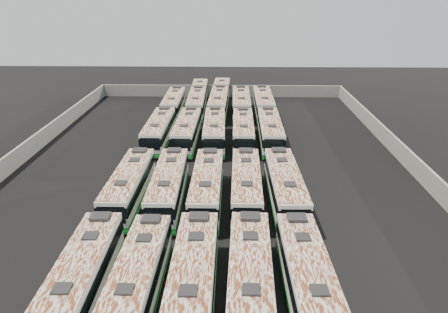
% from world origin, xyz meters
% --- Properties ---
extents(ground, '(140.00, 140.00, 0.00)m').
position_xyz_m(ground, '(0.00, 0.00, 0.00)').
color(ground, black).
rests_on(ground, ground).
extents(perimeter_wall, '(45.20, 73.20, 2.20)m').
position_xyz_m(perimeter_wall, '(0.00, 0.00, 1.10)').
color(perimeter_wall, slate).
rests_on(perimeter_wall, ground).
extents(bus_front_far_left, '(2.99, 12.89, 3.62)m').
position_xyz_m(bus_front_far_left, '(-7.20, -21.95, 1.85)').
color(bus_front_far_left, white).
rests_on(bus_front_far_left, ground).
extents(bus_front_left, '(2.73, 12.48, 3.51)m').
position_xyz_m(bus_front_left, '(-3.60, -21.89, 1.80)').
color(bus_front_left, white).
rests_on(bus_front_left, ground).
extents(bus_front_center, '(2.81, 13.07, 3.68)m').
position_xyz_m(bus_front_center, '(-0.01, -21.99, 1.88)').
color(bus_front_center, white).
rests_on(bus_front_center, ground).
extents(bus_front_right, '(3.07, 13.05, 3.66)m').
position_xyz_m(bus_front_right, '(3.60, -21.81, 1.87)').
color(bus_front_right, white).
rests_on(bus_front_right, ground).
extents(bus_front_far_right, '(3.00, 12.89, 3.62)m').
position_xyz_m(bus_front_far_right, '(7.30, -21.77, 1.85)').
color(bus_front_far_right, white).
rests_on(bus_front_far_right, ground).
extents(bus_midfront_far_left, '(2.70, 12.62, 3.56)m').
position_xyz_m(bus_midfront_far_left, '(-7.34, -7.63, 1.82)').
color(bus_midfront_far_left, white).
rests_on(bus_midfront_far_left, ground).
extents(bus_midfront_left, '(2.95, 12.80, 3.59)m').
position_xyz_m(bus_midfront_left, '(-3.62, -7.69, 1.84)').
color(bus_midfront_left, white).
rests_on(bus_midfront_left, ground).
extents(bus_midfront_center, '(2.69, 12.69, 3.58)m').
position_xyz_m(bus_midfront_center, '(0.03, -7.70, 1.83)').
color(bus_midfront_center, white).
rests_on(bus_midfront_center, ground).
extents(bus_midfront_right, '(2.83, 12.75, 3.59)m').
position_xyz_m(bus_midfront_right, '(3.69, -7.54, 1.83)').
color(bus_midfront_right, white).
rests_on(bus_midfront_right, ground).
extents(bus_midfront_far_right, '(3.04, 13.10, 3.68)m').
position_xyz_m(bus_midfront_far_right, '(7.30, -7.70, 1.88)').
color(bus_midfront_far_right, white).
rests_on(bus_midfront_far_right, ground).
extents(bus_midback_far_left, '(2.70, 12.67, 3.57)m').
position_xyz_m(bus_midback_far_left, '(-7.31, 9.49, 1.83)').
color(bus_midback_far_left, white).
rests_on(bus_midback_far_left, ground).
extents(bus_midback_left, '(2.87, 12.81, 3.60)m').
position_xyz_m(bus_midback_left, '(-3.63, 9.34, 1.84)').
color(bus_midback_left, white).
rests_on(bus_midback_left, ground).
extents(bus_midback_center, '(3.02, 12.90, 3.62)m').
position_xyz_m(bus_midback_center, '(-0.02, 9.33, 1.85)').
color(bus_midback_center, white).
rests_on(bus_midback_center, ground).
extents(bus_midback_right, '(2.70, 12.52, 3.53)m').
position_xyz_m(bus_midback_right, '(3.71, 9.52, 1.80)').
color(bus_midback_right, white).
rests_on(bus_midback_right, ground).
extents(bus_midback_far_right, '(2.80, 12.93, 3.64)m').
position_xyz_m(bus_midback_far_right, '(7.21, 9.38, 1.86)').
color(bus_midback_far_right, white).
rests_on(bus_midback_far_right, ground).
extents(bus_back_far_left, '(2.79, 12.48, 3.51)m').
position_xyz_m(bus_back_far_left, '(-7.26, 23.67, 1.79)').
color(bus_back_far_left, white).
rests_on(bus_back_far_left, ground).
extents(bus_back_left, '(3.04, 19.46, 3.52)m').
position_xyz_m(bus_back_left, '(-3.63, 27.22, 1.80)').
color(bus_back_left, white).
rests_on(bus_back_left, ground).
extents(bus_back_center, '(3.20, 20.31, 3.68)m').
position_xyz_m(bus_back_center, '(0.07, 27.14, 1.88)').
color(bus_back_center, white).
rests_on(bus_back_center, ground).
extents(bus_back_right, '(2.79, 12.99, 3.66)m').
position_xyz_m(bus_back_right, '(3.63, 23.62, 1.87)').
color(bus_back_right, white).
rests_on(bus_back_right, ground).
extents(bus_back_far_right, '(2.83, 13.07, 3.68)m').
position_xyz_m(bus_back_far_right, '(7.21, 23.81, 1.88)').
color(bus_back_far_right, white).
rests_on(bus_back_far_right, ground).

